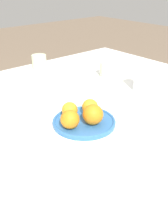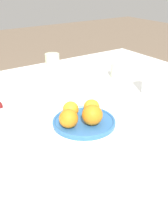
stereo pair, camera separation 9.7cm
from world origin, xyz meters
name	(u,v)px [view 1 (the left image)]	position (x,y,z in m)	size (l,w,h in m)	color
ground_plane	(71,205)	(0.00, 0.00, 0.00)	(12.00, 12.00, 0.00)	#7A6651
table	(69,155)	(0.00, 0.00, 0.38)	(1.51, 1.00, 0.76)	white
fruit_platter	(84,122)	(-0.14, -0.29, 0.77)	(0.24, 0.24, 0.02)	#336BAD
orange_0	(90,107)	(-0.08, -0.26, 0.81)	(0.06, 0.06, 0.06)	orange
orange_1	(70,119)	(-0.21, -0.29, 0.81)	(0.07, 0.07, 0.07)	orange
orange_2	(93,115)	(-0.13, -0.32, 0.81)	(0.08, 0.08, 0.08)	orange
orange_3	(70,110)	(-0.16, -0.23, 0.81)	(0.06, 0.06, 0.06)	orange
water_glass	(141,78)	(0.28, -0.22, 0.83)	(0.07, 0.07, 0.13)	silver
cup_1	(39,62)	(0.09, 0.38, 0.81)	(0.09, 0.09, 0.08)	beige
cup_3	(107,69)	(0.31, 0.03, 0.80)	(0.08, 0.08, 0.08)	beige
napkin	(65,71)	(0.17, 0.24, 0.77)	(0.12, 0.11, 0.01)	white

